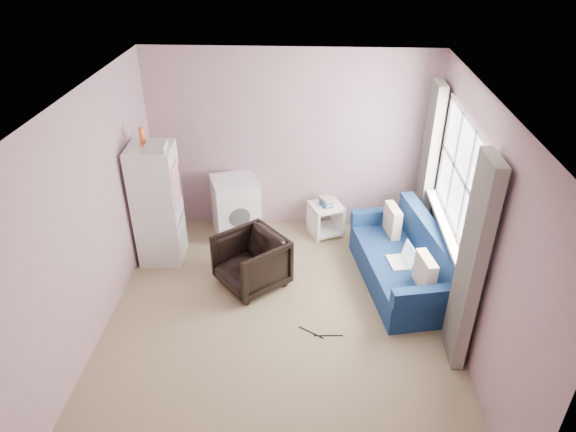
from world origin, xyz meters
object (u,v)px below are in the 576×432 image
fridge (157,204)px  side_table (326,217)px  sofa (405,263)px  washing_machine (236,206)px  armchair (251,259)px

fridge → side_table: size_ratio=3.15×
side_table → sofa: sofa is taller
fridge → side_table: bearing=14.0°
washing_machine → fridge: bearing=-164.2°
washing_machine → side_table: bearing=-17.0°
washing_machine → side_table: (1.24, 0.06, -0.17)m
fridge → side_table: (2.11, 0.68, -0.52)m
fridge → sofa: 3.11m
armchair → sofa: (1.83, 0.12, -0.07)m
washing_machine → sofa: washing_machine is taller
armchair → side_table: armchair is taller
washing_machine → side_table: 1.25m
armchair → fridge: 1.39m
washing_machine → sofa: size_ratio=0.44×
armchair → fridge: size_ratio=0.41×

